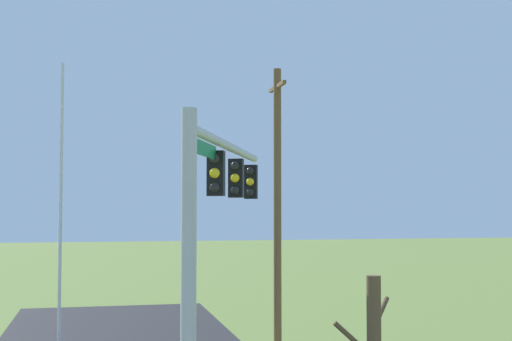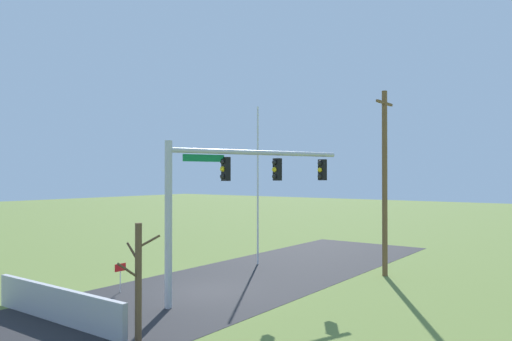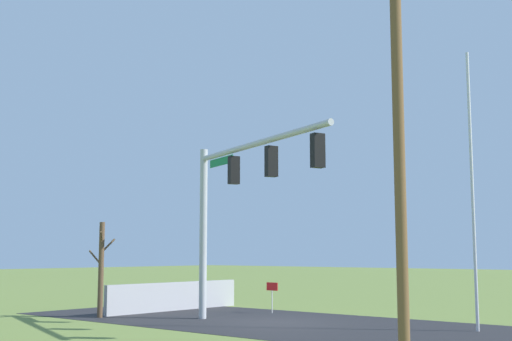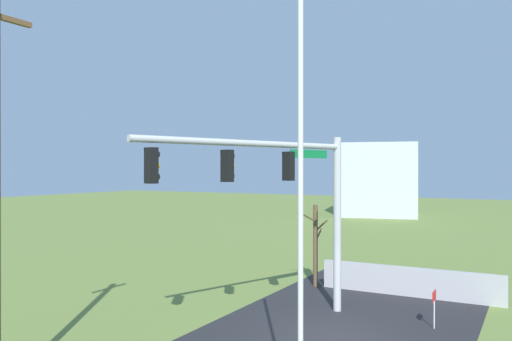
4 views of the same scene
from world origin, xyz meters
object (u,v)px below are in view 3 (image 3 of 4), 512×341
object	(u,v)px
utility_pole	(399,148)
open_sign	(272,290)
flagpole	(472,189)
bare_tree	(101,268)
signal_mast	(236,189)

from	to	relation	value
utility_pole	open_sign	size ratio (longest dim) A/B	7.51
flagpole	bare_tree	size ratio (longest dim) A/B	2.48
signal_mast	open_sign	distance (m)	6.01
open_sign	utility_pole	bearing A→B (deg)	142.01
signal_mast	flagpole	size ratio (longest dim) A/B	0.89
signal_mast	bare_tree	size ratio (longest dim) A/B	2.21
bare_tree	signal_mast	bearing A→B (deg)	-167.84
signal_mast	flagpole	world-z (taller)	flagpole
bare_tree	open_sign	xyz separation A→B (m)	(-3.75, -5.59, -0.93)
signal_mast	bare_tree	distance (m)	6.42
signal_mast	utility_pole	xyz separation A→B (m)	(-8.01, 3.40, 0.20)
signal_mast	flagpole	xyz separation A→B (m)	(-6.84, -3.54, -0.14)
signal_mast	open_sign	xyz separation A→B (m)	(1.94, -4.37, -3.65)
flagpole	bare_tree	xyz separation A→B (m)	(12.53, 4.76, -2.57)
flagpole	bare_tree	distance (m)	13.65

